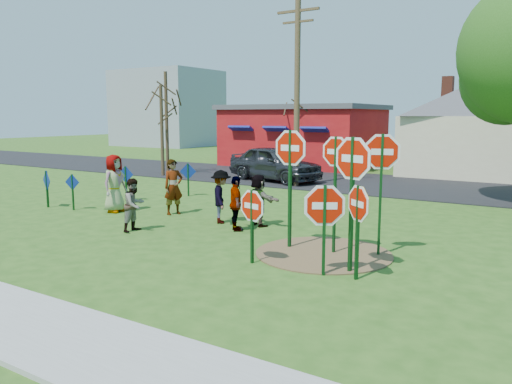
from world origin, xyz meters
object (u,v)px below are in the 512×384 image
at_px(stop_sign_b, 336,164).
at_px(suv, 275,163).
at_px(stop_sign_d, 382,163).
at_px(person_b, 173,187).
at_px(person_a, 114,183).
at_px(stop_sign_c, 353,173).
at_px(utility_pole, 297,90).
at_px(stop_sign_a, 252,211).

xyz_separation_m(stop_sign_b, suv, (-7.70, 10.64, -1.21)).
xyz_separation_m(stop_sign_d, person_b, (-7.31, 1.23, -1.24)).
bearing_deg(person_a, stop_sign_c, -107.25).
height_order(stop_sign_c, utility_pole, utility_pole).
relative_size(suv, utility_pole, 0.61).
distance_m(stop_sign_c, person_b, 7.81).
distance_m(stop_sign_b, stop_sign_c, 1.44).
bearing_deg(person_a, utility_pole, -19.74).
height_order(stop_sign_a, utility_pole, utility_pole).
height_order(person_a, person_b, person_a).
xyz_separation_m(person_b, utility_pole, (0.38, 7.98, 3.46)).
bearing_deg(person_a, stop_sign_b, -100.75).
height_order(suv, utility_pole, utility_pole).
relative_size(stop_sign_a, stop_sign_b, 0.61).
bearing_deg(utility_pole, stop_sign_a, -67.13).
height_order(stop_sign_b, stop_sign_d, stop_sign_d).
height_order(stop_sign_d, person_b, stop_sign_d).
height_order(stop_sign_b, person_a, stop_sign_b).
bearing_deg(stop_sign_b, utility_pole, 129.83).
bearing_deg(suv, stop_sign_d, -125.81).
height_order(stop_sign_a, stop_sign_d, stop_sign_d).
bearing_deg(stop_sign_b, person_a, -178.08).
height_order(stop_sign_a, stop_sign_c, stop_sign_c).
relative_size(stop_sign_a, stop_sign_c, 0.59).
bearing_deg(stop_sign_d, stop_sign_b, -177.88).
distance_m(stop_sign_b, person_b, 6.66).
relative_size(stop_sign_d, person_b, 1.63).
distance_m(stop_sign_a, stop_sign_b, 2.28).
distance_m(stop_sign_b, suv, 13.19).
bearing_deg(stop_sign_d, stop_sign_a, -156.05).
bearing_deg(utility_pole, suv, 148.69).
bearing_deg(stop_sign_b, suv, 133.82).
distance_m(stop_sign_c, suv, 14.63).
height_order(stop_sign_c, person_b, stop_sign_c).
relative_size(stop_sign_c, person_a, 1.53).
xyz_separation_m(person_a, person_b, (1.95, 0.74, -0.06)).
xyz_separation_m(stop_sign_d, utility_pole, (-6.92, 9.21, 2.22)).
distance_m(stop_sign_d, utility_pole, 11.73).
distance_m(stop_sign_c, utility_pole, 12.94).
bearing_deg(person_b, suv, 32.18).
xyz_separation_m(stop_sign_a, person_a, (-7.09, 2.55, -0.20)).
xyz_separation_m(stop_sign_a, stop_sign_c, (2.07, 0.52, 0.90)).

